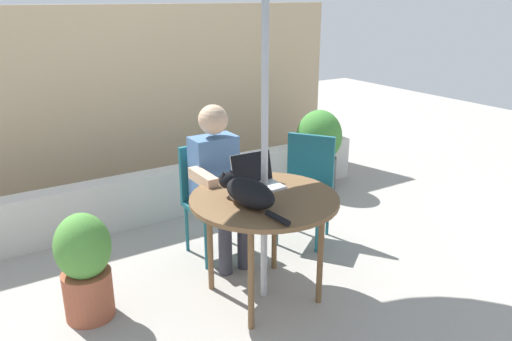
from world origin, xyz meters
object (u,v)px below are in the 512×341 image
object	(u,v)px
chair_empty	(307,180)
laptop	(255,177)
patio_table	(264,206)
cat	(247,192)
potted_plant_near_fence	(319,147)
potted_plant_by_chair	(85,265)
person_seated	(219,177)
chair_occupied	(210,191)

from	to	relation	value
chair_empty	laptop	size ratio (longest dim) A/B	2.83
patio_table	chair_empty	world-z (taller)	chair_empty
patio_table	laptop	xyz separation A→B (m)	(0.06, 0.20, 0.13)
cat	potted_plant_near_fence	size ratio (longest dim) A/B	0.77
patio_table	potted_plant_by_chair	distance (m)	1.18
patio_table	chair_empty	distance (m)	1.00
chair_empty	cat	size ratio (longest dim) A/B	1.33
person_seated	cat	size ratio (longest dim) A/B	1.85
person_seated	potted_plant_by_chair	size ratio (longest dim) A/B	1.70
patio_table	laptop	world-z (taller)	laptop
potted_plant_by_chair	person_seated	bearing A→B (deg)	11.93
person_seated	potted_plant_by_chair	world-z (taller)	person_seated
chair_occupied	potted_plant_near_fence	size ratio (longest dim) A/B	1.03
patio_table	potted_plant_near_fence	xyz separation A→B (m)	(1.61, 1.42, -0.21)
cat	potted_plant_by_chair	bearing A→B (deg)	153.83
chair_empty	potted_plant_near_fence	world-z (taller)	chair_empty
chair_empty	person_seated	distance (m)	0.82
patio_table	chair_occupied	distance (m)	0.80
laptop	chair_occupied	bearing A→B (deg)	95.89
chair_occupied	potted_plant_by_chair	world-z (taller)	chair_occupied
patio_table	person_seated	distance (m)	0.62
patio_table	chair_empty	bearing A→B (deg)	35.76
patio_table	chair_occupied	xyz separation A→B (m)	(0.00, 0.78, -0.16)
laptop	cat	bearing A→B (deg)	-130.71
potted_plant_near_fence	potted_plant_by_chair	world-z (taller)	potted_plant_near_fence
person_seated	potted_plant_near_fence	xyz separation A→B (m)	(1.61, 0.79, -0.22)
chair_empty	potted_plant_by_chair	bearing A→B (deg)	-174.51
chair_empty	potted_plant_near_fence	size ratio (longest dim) A/B	1.03
cat	potted_plant_near_fence	bearing A→B (deg)	39.73
laptop	potted_plant_by_chair	xyz separation A→B (m)	(-1.13, 0.20, -0.42)
potted_plant_near_fence	laptop	bearing A→B (deg)	-141.89
chair_occupied	laptop	bearing A→B (deg)	-84.11
patio_table	person_seated	xyz separation A→B (m)	(0.00, 0.62, 0.01)
laptop	potted_plant_near_fence	size ratio (longest dim) A/B	0.36
potted_plant_near_fence	patio_table	bearing A→B (deg)	-138.63
person_seated	potted_plant_by_chair	distance (m)	1.14
laptop	chair_empty	bearing A→B (deg)	26.87
person_seated	laptop	bearing A→B (deg)	-81.96
chair_occupied	chair_empty	world-z (taller)	same
potted_plant_near_fence	potted_plant_by_chair	xyz separation A→B (m)	(-2.68, -1.02, -0.08)
patio_table	cat	bearing A→B (deg)	-161.81
chair_empty	person_seated	world-z (taller)	person_seated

